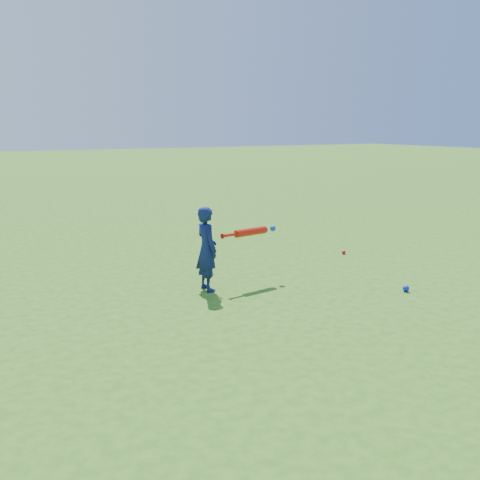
{
  "coord_description": "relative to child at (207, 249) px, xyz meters",
  "views": [
    {
      "loc": [
        -2.62,
        -5.47,
        1.94
      ],
      "look_at": [
        0.57,
        0.18,
        0.55
      ],
      "focal_mm": 40.0,
      "sensor_mm": 36.0,
      "label": 1
    }
  ],
  "objects": [
    {
      "name": "bat_swing",
      "position": [
        0.66,
        0.04,
        0.14
      ],
      "size": [
        0.84,
        0.19,
        0.1
      ],
      "rotation": [
        0.0,
        0.0,
        0.15
      ],
      "color": "red",
      "rests_on": "ground"
    },
    {
      "name": "ground_ball_red",
      "position": [
        2.64,
        0.61,
        -0.48
      ],
      "size": [
        0.06,
        0.06,
        0.06
      ],
      "primitive_type": "sphere",
      "color": "red",
      "rests_on": "ground"
    },
    {
      "name": "child",
      "position": [
        0.0,
        0.0,
        0.0
      ],
      "size": [
        0.25,
        0.37,
        1.01
      ],
      "primitive_type": "imported",
      "rotation": [
        0.0,
        0.0,
        1.55
      ],
      "color": "#111B4F",
      "rests_on": "ground"
    },
    {
      "name": "ground",
      "position": [
        -0.07,
        -0.1,
        -0.51
      ],
      "size": [
        80.0,
        80.0,
        0.0
      ],
      "primitive_type": "plane",
      "color": "#2F6818",
      "rests_on": "ground"
    },
    {
      "name": "ground_ball_blue",
      "position": [
        2.03,
        -1.23,
        -0.47
      ],
      "size": [
        0.08,
        0.08,
        0.08
      ],
      "primitive_type": "sphere",
      "color": "#0D1DEB",
      "rests_on": "ground"
    }
  ]
}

